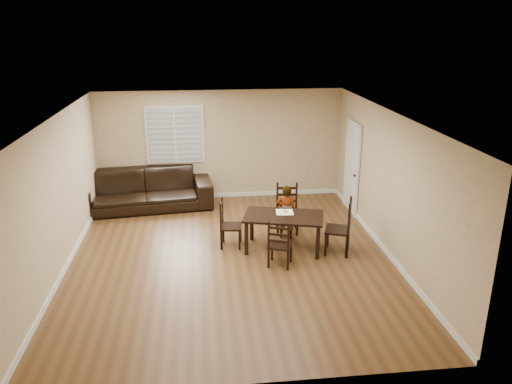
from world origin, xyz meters
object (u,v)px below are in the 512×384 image
dining_table (284,220)px  chair_near (287,209)px  chair_right (345,229)px  donut (286,211)px  child (286,212)px  chair_far (279,247)px  chair_left (225,225)px  sofa (145,190)px

dining_table → chair_near: 0.98m
dining_table → chair_near: size_ratio=1.61×
chair_right → donut: (-1.07, 0.47, 0.24)m
chair_right → child: bearing=-110.4°
dining_table → chair_far: 0.82m
child → chair_left: bearing=28.7°
dining_table → chair_left: size_ratio=1.74×
chair_left → donut: size_ratio=9.62×
dining_table → sofa: 3.92m
chair_left → donut: chair_left is taller
sofa → donut: bearing=-46.3°
dining_table → chair_right: (1.13, -0.31, -0.12)m
chair_right → child: size_ratio=0.96×
child → donut: child is taller
chair_right → sofa: size_ratio=0.35×
chair_far → chair_left: 1.39m
chair_near → chair_left: 1.50m
chair_left → sofa: size_ratio=0.31×
chair_right → child: (-0.99, 0.84, 0.07)m
dining_table → child: child is taller
chair_left → chair_right: bearing=-96.8°
chair_near → child: (-0.09, -0.42, 0.10)m
donut → chair_right: bearing=-23.6°
chair_right → donut: 1.19m
sofa → dining_table: bearing=-48.7°
chair_left → child: child is taller
chair_near → chair_left: bearing=-147.5°
chair_far → sofa: sofa is taller
chair_left → sofa: 2.95m
dining_table → chair_far: (-0.21, -0.77, -0.20)m
chair_near → donut: size_ratio=10.36×
chair_near → dining_table: bearing=-97.5°
chair_left → child: (1.26, 0.25, 0.13)m
dining_table → chair_left: chair_left is taller
dining_table → chair_right: 1.18m
chair_far → donut: size_ratio=9.08×
child → donut: (-0.08, -0.37, 0.16)m
chair_far → sofa: size_ratio=0.29×
sofa → child: bearing=-41.1°
donut → sofa: size_ratio=0.03×
chair_right → sofa: 4.99m
chair_right → sofa: chair_right is taller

